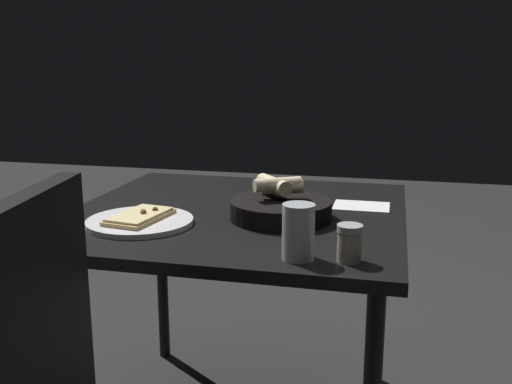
{
  "coord_description": "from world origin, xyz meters",
  "views": [
    {
      "loc": [
        0.42,
        -1.56,
        1.14
      ],
      "look_at": [
        0.07,
        -0.07,
        0.79
      ],
      "focal_mm": 41.19,
      "sensor_mm": 36.0,
      "label": 1
    }
  ],
  "objects": [
    {
      "name": "dining_table",
      "position": [
        0.0,
        0.0,
        0.64
      ],
      "size": [
        0.93,
        0.91,
        0.71
      ],
      "color": "black",
      "rests_on": "ground"
    },
    {
      "name": "pizza_plate",
      "position": [
        -0.21,
        -0.2,
        0.72
      ],
      "size": [
        0.28,
        0.28,
        0.04
      ],
      "color": "white",
      "rests_on": "dining_table"
    },
    {
      "name": "bread_basket",
      "position": [
        0.14,
        -0.06,
        0.75
      ],
      "size": [
        0.27,
        0.27,
        0.11
      ],
      "color": "black",
      "rests_on": "dining_table"
    },
    {
      "name": "beer_glass",
      "position": [
        0.23,
        -0.36,
        0.77
      ],
      "size": [
        0.07,
        0.07,
        0.12
      ],
      "color": "silver",
      "rests_on": "dining_table"
    },
    {
      "name": "pepper_shaker",
      "position": [
        0.34,
        -0.35,
        0.75
      ],
      "size": [
        0.06,
        0.06,
        0.08
      ],
      "color": "#BFB299",
      "rests_on": "dining_table"
    },
    {
      "name": "napkin",
      "position": [
        0.34,
        0.12,
        0.71
      ],
      "size": [
        0.16,
        0.12,
        0.0
      ],
      "color": "white",
      "rests_on": "dining_table"
    }
  ]
}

